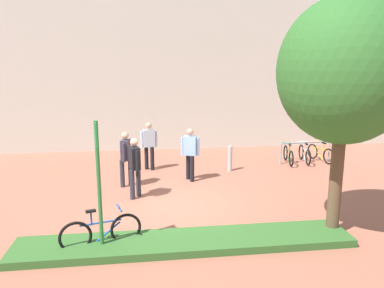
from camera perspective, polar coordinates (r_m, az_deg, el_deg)
ground_plane at (r=10.14m, az=-3.23°, el=-9.35°), size 60.00×60.00×0.00m
building_facade at (r=17.00m, az=-5.46°, el=16.32°), size 28.00×1.20×10.00m
planter_strip at (r=7.98m, az=-0.95°, el=-14.86°), size 7.00×1.10×0.16m
tree_sidewalk at (r=8.36m, az=22.46°, el=10.25°), size 2.78×2.78×5.11m
parking_sign_post at (r=7.39m, az=-14.24°, el=-3.69°), size 0.08×0.36×2.67m
bike_at_sign at (r=8.00m, az=-13.76°, el=-12.99°), size 1.63×0.57×0.86m
bike_rack_cluster at (r=15.02m, az=16.93°, el=-1.42°), size 2.10×1.64×0.83m
bollard_steel at (r=13.27m, az=5.86°, el=-2.22°), size 0.16×0.16×0.90m
person_suited_dark at (r=11.56m, az=-10.15°, el=-1.75°), size 0.39×0.60×1.72m
person_suited_navy at (r=10.50m, az=-8.80°, el=-3.08°), size 0.34×0.59×1.72m
person_shirt_white at (r=11.98m, az=-0.29°, el=-1.08°), size 0.58×0.42×1.72m
person_shirt_blue at (r=13.32m, az=-6.63°, el=0.16°), size 0.60×0.31×1.72m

